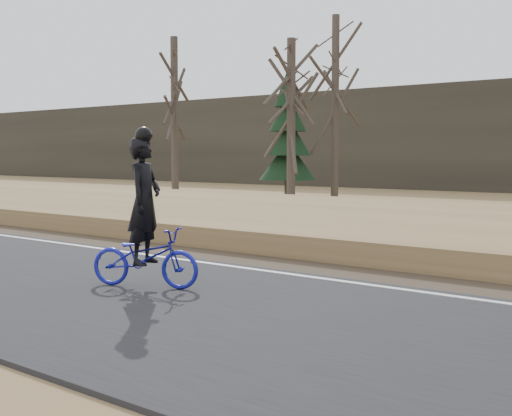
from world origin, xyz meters
The scene contains 11 objects.
ground centered at (0.00, 0.00, 0.00)m, with size 120.00×120.00×0.00m, color #9C7B4F.
edge_line centered at (0.00, 0.20, 0.07)m, with size 120.00×0.12×0.01m, color silver.
shoulder centered at (0.00, 1.20, 0.02)m, with size 120.00×1.60×0.04m, color #473A2B.
embankment centered at (0.00, 4.20, 0.22)m, with size 120.00×5.00×0.44m, color #9C7B4F.
ballast centered at (0.00, 8.00, 0.23)m, with size 120.00×3.00×0.45m, color slate.
railroad centered at (0.00, 8.00, 0.53)m, with size 120.00×2.40×0.29m.
cyclist centered at (5.10, -2.09, 0.86)m, with size 1.80×1.22×2.39m.
bare_tree_far_left centered at (-12.07, 14.93, 3.84)m, with size 0.36×0.36×7.68m, color #4D4238.
bare_tree_left centered at (-5.21, 18.53, 4.20)m, with size 0.36×0.36×8.39m, color #4D4238.
bare_tree_near_left centered at (-3.99, 13.56, 3.30)m, with size 0.36×0.36×6.61m, color #4D4238.
conifer centered at (-6.49, 16.62, 2.80)m, with size 2.60×2.60×5.91m.
Camera 1 is at (13.14, -9.13, 2.05)m, focal length 50.00 mm.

